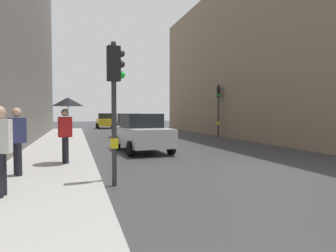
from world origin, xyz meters
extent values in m
plane|color=#38383A|center=(0.00, 0.00, 0.00)|extent=(120.00, 120.00, 0.00)
cube|color=#A8A5A0|center=(-6.38, 6.00, 0.08)|extent=(2.85, 40.00, 0.16)
cube|color=gray|center=(10.95, 10.41, 5.78)|extent=(12.00, 31.35, 11.56)
cylinder|color=#2D2D2D|center=(-4.65, -0.47, 1.75)|extent=(0.12, 0.12, 3.50)
cube|color=black|center=(-4.65, -0.47, 2.98)|extent=(0.32, 0.27, 0.84)
cube|color=yellow|center=(-4.65, -0.47, 1.05)|extent=(0.18, 0.22, 0.24)
sphere|color=#2D231E|center=(-4.46, -0.45, 3.24)|extent=(0.18, 0.18, 0.18)
sphere|color=#2D231E|center=(-4.46, -0.45, 2.98)|extent=(0.18, 0.18, 0.18)
sphere|color=green|center=(-4.46, -0.45, 2.72)|extent=(0.18, 0.18, 0.18)
cylinder|color=#2D2D2D|center=(4.65, 12.75, 1.95)|extent=(0.12, 0.12, 3.89)
cube|color=black|center=(4.65, 12.75, 3.37)|extent=(0.33, 0.36, 0.84)
cube|color=yellow|center=(4.65, 12.75, 1.05)|extent=(0.24, 0.22, 0.24)
sphere|color=#2D231E|center=(4.59, 12.57, 3.63)|extent=(0.18, 0.18, 0.18)
sphere|color=#2D231E|center=(4.59, 12.57, 3.37)|extent=(0.18, 0.18, 0.18)
sphere|color=green|center=(4.59, 12.57, 3.11)|extent=(0.18, 0.18, 0.18)
cube|color=yellow|center=(-2.21, 28.65, 0.72)|extent=(1.82, 4.21, 0.80)
cube|color=black|center=(-2.21, 28.90, 1.44)|extent=(1.61, 2.01, 0.64)
cylinder|color=black|center=(-1.32, 27.30, 0.32)|extent=(0.22, 0.64, 0.64)
cylinder|color=black|center=(-3.12, 27.31, 0.32)|extent=(0.22, 0.64, 0.64)
cylinder|color=black|center=(-1.30, 30.00, 0.32)|extent=(0.22, 0.64, 0.64)
cylinder|color=black|center=(-3.10, 30.01, 0.32)|extent=(0.22, 0.64, 0.64)
cube|color=black|center=(-1.96, 13.67, 0.72)|extent=(1.87, 4.23, 0.80)
cube|color=black|center=(-1.96, 13.92, 1.44)|extent=(1.63, 2.03, 0.64)
cylinder|color=black|center=(-1.08, 12.31, 0.32)|extent=(0.23, 0.64, 0.64)
cylinder|color=black|center=(-2.88, 12.34, 0.32)|extent=(0.23, 0.64, 0.64)
cylinder|color=black|center=(-1.04, 15.01, 0.32)|extent=(0.23, 0.64, 0.64)
cylinder|color=black|center=(-2.84, 15.04, 0.32)|extent=(0.23, 0.64, 0.64)
cube|color=#BCBCC1|center=(-2.59, 5.89, 0.72)|extent=(2.12, 4.33, 0.80)
cube|color=black|center=(-2.61, 6.14, 1.44)|extent=(1.75, 2.12, 0.64)
cylinder|color=black|center=(-1.59, 4.62, 0.32)|extent=(0.27, 0.65, 0.64)
cylinder|color=black|center=(-3.39, 4.48, 0.32)|extent=(0.27, 0.65, 0.64)
cylinder|color=black|center=(-1.80, 7.31, 0.32)|extent=(0.27, 0.65, 0.64)
cylinder|color=black|center=(-3.59, 7.17, 0.32)|extent=(0.27, 0.65, 0.64)
cylinder|color=black|center=(-5.91, 2.57, 0.58)|extent=(0.16, 0.16, 0.85)
cylinder|color=black|center=(-5.85, 2.38, 0.58)|extent=(0.16, 0.16, 0.85)
cube|color=red|center=(-5.88, 2.48, 1.34)|extent=(0.45, 0.35, 0.66)
sphere|color=tan|center=(-5.88, 2.48, 1.81)|extent=(0.24, 0.24, 0.24)
cylinder|color=black|center=(-5.78, 2.50, 1.59)|extent=(0.02, 0.02, 0.90)
cone|color=black|center=(-5.78, 2.50, 2.16)|extent=(1.00, 1.00, 0.28)
cylinder|color=black|center=(-7.05, 0.87, 0.58)|extent=(0.16, 0.16, 0.85)
cylinder|color=black|center=(-6.98, 0.68, 0.58)|extent=(0.16, 0.16, 0.85)
cube|color=navy|center=(-7.01, 0.78, 1.34)|extent=(0.47, 0.39, 0.66)
sphere|color=tan|center=(-7.01, 0.78, 1.81)|extent=(0.24, 0.24, 0.24)
cube|color=black|center=(-7.29, 0.66, 1.34)|extent=(0.29, 0.34, 0.40)
cylinder|color=black|center=(-6.95, -1.27, 0.58)|extent=(0.16, 0.16, 0.85)
cube|color=silver|center=(-6.97, -1.37, 1.34)|extent=(0.43, 0.31, 0.66)
camera|label=1|loc=(-5.55, -7.98, 1.79)|focal=32.69mm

